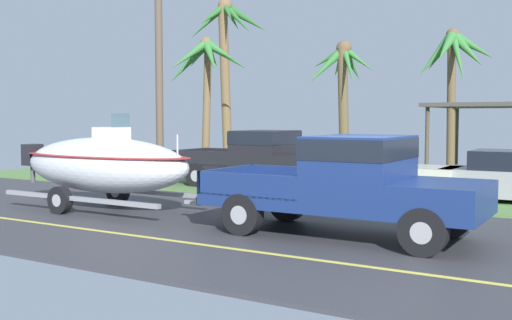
# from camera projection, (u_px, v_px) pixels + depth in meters

# --- Properties ---
(ground) EXTENTS (36.00, 22.00, 0.11)m
(ground) POSITION_uv_depth(u_px,v_px,m) (466.00, 193.00, 18.21)
(ground) COLOR #38383D
(pickup_truck_towing) EXTENTS (5.51, 2.12, 1.91)m
(pickup_truck_towing) POSITION_uv_depth(u_px,v_px,m) (358.00, 181.00, 11.31)
(pickup_truck_towing) COLOR navy
(pickup_truck_towing) RESTS_ON ground
(boat_on_trailer) EXTENTS (6.16, 2.13, 2.35)m
(boat_on_trailer) POSITION_uv_depth(u_px,v_px,m) (104.00, 164.00, 14.68)
(boat_on_trailer) COLOR gray
(boat_on_trailer) RESTS_ON ground
(parked_pickup_background) EXTENTS (5.45, 1.98, 1.84)m
(parked_pickup_background) POSITION_uv_depth(u_px,v_px,m) (264.00, 157.00, 18.94)
(parked_pickup_background) COLOR black
(parked_pickup_background) RESTS_ON ground
(parked_sedan_far) EXTENTS (4.79, 1.81, 1.38)m
(parked_sedan_far) POSITION_uv_depth(u_px,v_px,m) (371.00, 172.00, 17.67)
(parked_sedan_far) COLOR beige
(parked_sedan_far) RESTS_ON ground
(palm_tree_near_left) EXTENTS (2.92, 3.32, 5.22)m
(palm_tree_near_left) POSITION_uv_depth(u_px,v_px,m) (205.00, 67.00, 22.32)
(palm_tree_near_left) COLOR brown
(palm_tree_near_left) RESTS_ON ground
(palm_tree_near_right) EXTENTS (2.56, 3.05, 5.29)m
(palm_tree_near_right) POSITION_uv_depth(u_px,v_px,m) (453.00, 63.00, 20.64)
(palm_tree_near_right) COLOR brown
(palm_tree_near_right) RESTS_ON ground
(palm_tree_mid) EXTENTS (3.24, 3.06, 7.23)m
(palm_tree_mid) POSITION_uv_depth(u_px,v_px,m) (226.00, 43.00, 25.48)
(palm_tree_mid) COLOR brown
(palm_tree_mid) RESTS_ON ground
(palm_tree_far_right) EXTENTS (2.91, 3.19, 5.44)m
(palm_tree_far_right) POSITION_uv_depth(u_px,v_px,m) (342.00, 77.00, 25.18)
(palm_tree_far_right) COLOR brown
(palm_tree_far_right) RESTS_ON ground
(utility_pole) EXTENTS (0.24, 1.80, 8.99)m
(utility_pole) POSITION_uv_depth(u_px,v_px,m) (159.00, 42.00, 19.39)
(utility_pole) COLOR brown
(utility_pole) RESTS_ON ground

